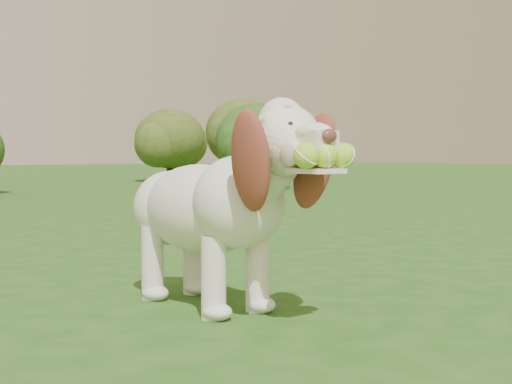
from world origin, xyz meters
TOP-DOWN VIEW (x-y plane):
  - ground at (0.00, 0.00)m, footprint 80.00×80.00m
  - dog at (-0.36, -0.60)m, footprint 0.44×1.25m
  - shrub_f at (6.56, 11.34)m, footprint 1.62×1.62m
  - shrub_h at (9.42, 12.32)m, footprint 2.04×2.04m
  - shrub_d at (5.79, 7.07)m, footprint 1.47×1.47m

SIDE VIEW (x-z plane):
  - ground at x=0.00m, z-range 0.00..0.00m
  - dog at x=-0.36m, z-range 0.03..0.84m
  - shrub_d at x=5.79m, z-range 0.13..1.66m
  - shrub_f at x=6.56m, z-range 0.15..1.83m
  - shrub_h at x=9.42m, z-range 0.19..2.29m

